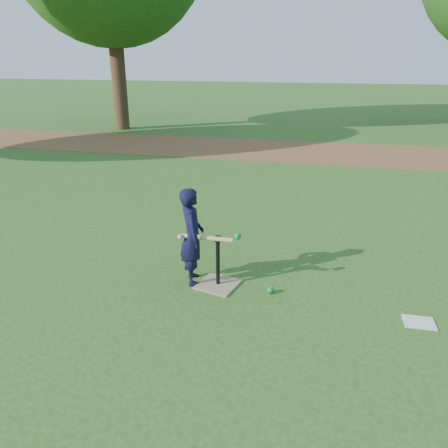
# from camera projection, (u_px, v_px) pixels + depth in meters

# --- Properties ---
(ground) EXTENTS (80.00, 80.00, 0.00)m
(ground) POSITION_uv_depth(u_px,v_px,m) (211.00, 270.00, 5.42)
(ground) COLOR #285116
(ground) RESTS_ON ground
(dirt_strip) EXTENTS (24.00, 3.00, 0.01)m
(dirt_strip) POSITION_uv_depth(u_px,v_px,m) (281.00, 150.00, 12.22)
(dirt_strip) COLOR brown
(dirt_strip) RESTS_ON ground
(child) EXTENTS (0.42, 0.49, 1.14)m
(child) POSITION_uv_depth(u_px,v_px,m) (192.00, 236.00, 4.97)
(child) COLOR black
(child) RESTS_ON ground
(wiffle_ball_ground) EXTENTS (0.08, 0.08, 0.08)m
(wiffle_ball_ground) POSITION_uv_depth(u_px,v_px,m) (271.00, 290.00, 4.89)
(wiffle_ball_ground) COLOR #0B7E3C
(wiffle_ball_ground) RESTS_ON ground
(clipboard) EXTENTS (0.31, 0.24, 0.01)m
(clipboard) POSITION_uv_depth(u_px,v_px,m) (419.00, 322.00, 4.36)
(clipboard) COLOR silver
(clipboard) RESTS_ON ground
(batting_tee) EXTENTS (0.52, 0.52, 0.61)m
(batting_tee) POSITION_uv_depth(u_px,v_px,m) (218.00, 277.00, 5.04)
(batting_tee) COLOR #94825E
(batting_tee) RESTS_ON ground
(swing_action) EXTENTS (0.72, 0.11, 0.13)m
(swing_action) POSITION_uv_depth(u_px,v_px,m) (210.00, 237.00, 4.85)
(swing_action) COLOR tan
(swing_action) RESTS_ON ground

